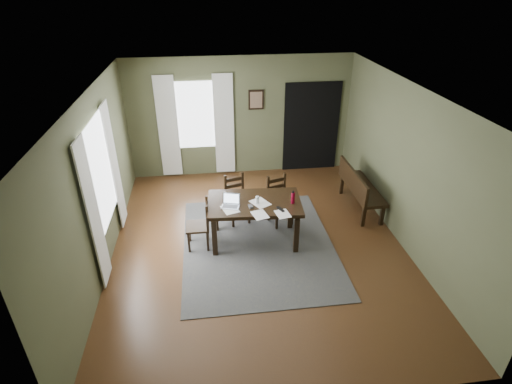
{
  "coord_description": "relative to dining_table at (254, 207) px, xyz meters",
  "views": [
    {
      "loc": [
        -0.78,
        -5.66,
        4.21
      ],
      "look_at": [
        0.0,
        0.3,
        0.9
      ],
      "focal_mm": 28.0,
      "sensor_mm": 36.0,
      "label": 1
    }
  ],
  "objects": [
    {
      "name": "curtain_back_left",
      "position": [
        -1.57,
        2.8,
        0.5
      ],
      "size": [
        0.44,
        0.03,
        2.3
      ],
      "color": "silver",
      "rests_on": "ground"
    },
    {
      "name": "water_bottle",
      "position": [
        0.64,
        -0.13,
        0.2
      ],
      "size": [
        0.08,
        0.08,
        0.22
      ],
      "rotation": [
        0.0,
        0.0,
        -0.19
      ],
      "color": "#A30C2C",
      "rests_on": "dining_table"
    },
    {
      "name": "bench",
      "position": [
        2.19,
        0.85,
        -0.2
      ],
      "size": [
        0.48,
        1.5,
        0.85
      ],
      "rotation": [
        0.0,
        0.0,
        1.57
      ],
      "color": "black",
      "rests_on": "ground"
    },
    {
      "name": "paper_a",
      "position": [
        -0.43,
        -0.19,
        0.1
      ],
      "size": [
        0.32,
        0.37,
        0.0
      ],
      "primitive_type": "cube",
      "rotation": [
        0.0,
        0.0,
        0.31
      ],
      "color": "white",
      "rests_on": "dining_table"
    },
    {
      "name": "curtain_left_far",
      "position": [
        -2.39,
        0.88,
        0.5
      ],
      "size": [
        0.03,
        0.48,
        2.3
      ],
      "color": "silver",
      "rests_on": "ground"
    },
    {
      "name": "drinking_glass",
      "position": [
        0.04,
        -0.06,
        0.16
      ],
      "size": [
        0.08,
        0.08,
        0.13
      ],
      "primitive_type": "cylinder",
      "rotation": [
        0.0,
        0.0,
        0.35
      ],
      "color": "silver",
      "rests_on": "dining_table"
    },
    {
      "name": "chair_end",
      "position": [
        -0.93,
        -0.05,
        -0.26
      ],
      "size": [
        0.4,
        0.4,
        0.9
      ],
      "rotation": [
        0.0,
        0.0,
        -1.59
      ],
      "color": "black",
      "rests_on": "rug"
    },
    {
      "name": "paper_c",
      "position": [
        0.09,
        -0.05,
        0.1
      ],
      "size": [
        0.38,
        0.41,
        0.0
      ],
      "primitive_type": "cube",
      "rotation": [
        0.0,
        0.0,
        0.5
      ],
      "color": "white",
      "rests_on": "dining_table"
    },
    {
      "name": "ground",
      "position": [
        0.05,
        -0.14,
        -0.71
      ],
      "size": [
        5.0,
        6.0,
        0.01
      ],
      "color": "#492C16"
    },
    {
      "name": "window_back",
      "position": [
        -0.95,
        2.83,
        0.75
      ],
      "size": [
        1.0,
        0.01,
        1.5
      ],
      "color": "white",
      "rests_on": "ground"
    },
    {
      "name": "room_shell",
      "position": [
        0.05,
        -0.14,
        1.1
      ],
      "size": [
        5.02,
        6.02,
        2.71
      ],
      "color": "#4E5235",
      "rests_on": "ground"
    },
    {
      "name": "dining_table",
      "position": [
        0.0,
        0.0,
        0.0
      ],
      "size": [
        1.64,
        1.05,
        0.79
      ],
      "rotation": [
        0.0,
        0.0,
        -0.07
      ],
      "color": "black",
      "rests_on": "rug"
    },
    {
      "name": "framed_picture",
      "position": [
        0.4,
        2.83,
        1.05
      ],
      "size": [
        0.34,
        0.03,
        0.44
      ],
      "color": "black",
      "rests_on": "ground"
    },
    {
      "name": "computer_mouse",
      "position": [
        -0.08,
        -0.17,
        0.12
      ],
      "size": [
        0.08,
        0.11,
        0.03
      ],
      "primitive_type": "cube",
      "rotation": [
        0.0,
        0.0,
        0.22
      ],
      "color": "#3F3F42",
      "rests_on": "dining_table"
    },
    {
      "name": "curtain_back_right",
      "position": [
        -0.33,
        2.8,
        0.5
      ],
      "size": [
        0.44,
        0.03,
        2.3
      ],
      "color": "silver",
      "rests_on": "ground"
    },
    {
      "name": "curtain_left_near",
      "position": [
        -2.39,
        -0.76,
        0.5
      ],
      "size": [
        0.03,
        0.48,
        2.3
      ],
      "color": "silver",
      "rests_on": "ground"
    },
    {
      "name": "doorway_back",
      "position": [
        1.7,
        2.83,
        0.35
      ],
      "size": [
        1.3,
        0.03,
        2.1
      ],
      "color": "black",
      "rests_on": "ground"
    },
    {
      "name": "chair_back_left",
      "position": [
        -0.24,
        0.72,
        -0.25
      ],
      "size": [
        0.5,
        0.5,
        0.92
      ],
      "rotation": [
        0.0,
        0.0,
        0.27
      ],
      "color": "black",
      "rests_on": "rug"
    },
    {
      "name": "laptop",
      "position": [
        -0.41,
        -0.07,
        0.15
      ],
      "size": [
        0.34,
        0.3,
        0.2
      ],
      "rotation": [
        0.0,
        0.0,
        -0.27
      ],
      "color": "#B7B7BC",
      "rests_on": "dining_table"
    },
    {
      "name": "tv_remote",
      "position": [
        0.39,
        -0.31,
        0.11
      ],
      "size": [
        0.12,
        0.18,
        0.02
      ],
      "primitive_type": "cube",
      "rotation": [
        0.0,
        0.0,
        0.42
      ],
      "color": "black",
      "rests_on": "dining_table"
    },
    {
      "name": "rug",
      "position": [
        0.05,
        -0.14,
        -0.7
      ],
      "size": [
        2.6,
        3.2,
        0.01
      ],
      "color": "#3F3F3F",
      "rests_on": "ground"
    },
    {
      "name": "window_left",
      "position": [
        -2.42,
        0.06,
        0.75
      ],
      "size": [
        0.01,
        1.3,
        1.7
      ],
      "color": "white",
      "rests_on": "ground"
    },
    {
      "name": "chair_back_right",
      "position": [
        0.54,
        0.56,
        -0.24
      ],
      "size": [
        0.52,
        0.52,
        0.93
      ],
      "rotation": [
        0.0,
        0.0,
        0.33
      ],
      "color": "black",
      "rests_on": "rug"
    },
    {
      "name": "paper_b",
      "position": [
        0.4,
        -0.45,
        0.1
      ],
      "size": [
        0.26,
        0.31,
        0.0
      ],
      "primitive_type": "cube",
      "rotation": [
        0.0,
        0.0,
        0.18
      ],
      "color": "white",
      "rests_on": "dining_table"
    },
    {
      "name": "paper_e",
      "position": [
        0.03,
        -0.43,
        0.1
      ],
      "size": [
        0.29,
        0.34,
        0.0
      ],
      "primitive_type": "cube",
      "rotation": [
        0.0,
        0.0,
        0.26
      ],
      "color": "white",
      "rests_on": "dining_table"
    }
  ]
}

